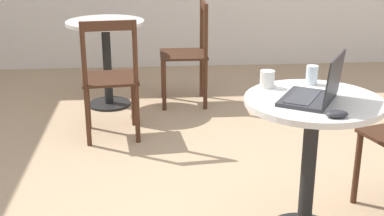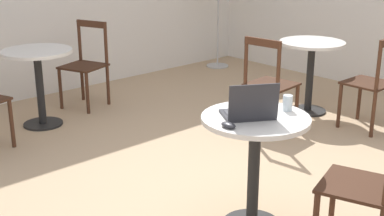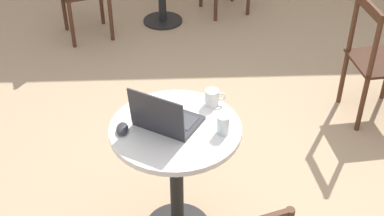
{
  "view_description": "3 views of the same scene",
  "coord_description": "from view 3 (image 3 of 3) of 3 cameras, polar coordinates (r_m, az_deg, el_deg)",
  "views": [
    {
      "loc": [
        -2.69,
        0.37,
        1.57
      ],
      "look_at": [
        -0.24,
        0.18,
        0.7
      ],
      "focal_mm": 50.0,
      "sensor_mm": 36.0,
      "label": 1
    },
    {
      "loc": [
        -2.65,
        -2.42,
        1.83
      ],
      "look_at": [
        -0.27,
        0.2,
        0.66
      ],
      "focal_mm": 50.0,
      "sensor_mm": 36.0,
      "label": 2
    },
    {
      "loc": [
        -0.31,
        -2.53,
        2.41
      ],
      "look_at": [
        -0.21,
        -0.09,
        0.64
      ],
      "focal_mm": 50.0,
      "sensor_mm": 36.0,
      "label": 3
    }
  ],
  "objects": [
    {
      "name": "drinking_glass",
      "position": [
        2.62,
        3.34,
        -1.79
      ],
      "size": [
        0.06,
        0.06,
        0.1
      ],
      "color": "silver",
      "rests_on": "cafe_table_near"
    },
    {
      "name": "mug",
      "position": [
        2.82,
        2.19,
        1.13
      ],
      "size": [
        0.11,
        0.07,
        0.09
      ],
      "color": "silver",
      "rests_on": "cafe_table_near"
    },
    {
      "name": "chair_mid_left",
      "position": [
        4.02,
        19.05,
        4.71
      ],
      "size": [
        0.45,
        0.45,
        0.92
      ],
      "color": "#472819",
      "rests_on": "ground_plane"
    },
    {
      "name": "mouse",
      "position": [
        2.67,
        -7.45,
        -2.2
      ],
      "size": [
        0.06,
        0.1,
        0.03
      ],
      "color": "#2D2D33",
      "rests_on": "cafe_table_near"
    },
    {
      "name": "laptop",
      "position": [
        2.67,
        -2.87,
        -1.1
      ],
      "size": [
        0.39,
        0.36,
        0.24
      ],
      "color": "#2D2D33",
      "rests_on": "cafe_table_near"
    },
    {
      "name": "cafe_table_near",
      "position": [
        2.81,
        -1.71,
        -5.13
      ],
      "size": [
        0.67,
        0.67,
        0.76
      ],
      "color": "black",
      "rests_on": "ground_plane"
    },
    {
      "name": "ground_plane",
      "position": [
        3.5,
        3.33,
        -7.61
      ],
      "size": [
        16.0,
        16.0,
        0.0
      ],
      "primitive_type": "plane",
      "color": "tan"
    }
  ]
}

